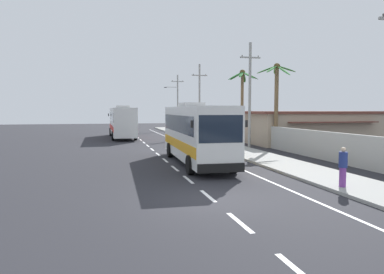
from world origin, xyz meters
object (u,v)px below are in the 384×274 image
(coach_bus_foreground, at_px, (196,132))
(utility_pole_far, at_px, (199,99))
(motorcycle_beside_bus, at_px, (191,141))
(pedestrian_near_kerb, at_px, (343,166))
(roadside_building, at_px, (311,127))
(palm_nearest, at_px, (276,93))
(palm_second, at_px, (242,91))
(utility_pole_mid, at_px, (250,94))
(utility_pole_distant, at_px, (177,100))
(coach_bus_far_lane, at_px, (122,121))

(coach_bus_foreground, height_order, utility_pole_far, utility_pole_far)
(motorcycle_beside_bus, distance_m, pedestrian_near_kerb, 17.71)
(coach_bus_foreground, bearing_deg, roadside_building, 35.60)
(palm_nearest, xyz_separation_m, palm_second, (-1.53, 4.25, 0.34))
(utility_pole_far, relative_size, palm_second, 1.28)
(utility_pole_mid, height_order, utility_pole_distant, utility_pole_distant)
(coach_bus_foreground, height_order, utility_pole_distant, utility_pole_distant)
(coach_bus_far_lane, bearing_deg, pedestrian_near_kerb, -76.11)
(palm_nearest, bearing_deg, pedestrian_near_kerb, -107.32)
(motorcycle_beside_bus, bearing_deg, utility_pole_far, 72.33)
(utility_pole_far, height_order, palm_second, utility_pole_far)
(pedestrian_near_kerb, bearing_deg, palm_second, -51.38)
(palm_second, bearing_deg, utility_pole_mid, -100.77)
(palm_second, distance_m, roadside_building, 8.22)
(coach_bus_foreground, distance_m, pedestrian_near_kerb, 9.88)
(motorcycle_beside_bus, distance_m, utility_pole_distant, 32.25)
(pedestrian_near_kerb, bearing_deg, palm_nearest, -59.05)
(utility_pole_mid, relative_size, utility_pole_distant, 0.97)
(utility_pole_distant, height_order, roadside_building, utility_pole_distant)
(utility_pole_far, relative_size, roadside_building, 0.69)
(utility_pole_far, xyz_separation_m, roadside_building, (8.33, -13.26, -3.26))
(coach_bus_foreground, relative_size, pedestrian_near_kerb, 6.61)
(motorcycle_beside_bus, relative_size, roadside_building, 0.14)
(motorcycle_beside_bus, height_order, palm_nearest, palm_nearest)
(coach_bus_foreground, relative_size, palm_second, 1.52)
(utility_pole_mid, bearing_deg, utility_pole_distant, 90.15)
(palm_nearest, xyz_separation_m, roadside_building, (5.83, 3.75, -3.29))
(coach_bus_far_lane, xyz_separation_m, motorcycle_beside_bus, (5.34, -13.90, -1.39))
(utility_pole_mid, bearing_deg, coach_bus_far_lane, 125.49)
(utility_pole_mid, xyz_separation_m, roadside_building, (8.02, 2.94, -3.18))
(coach_bus_foreground, bearing_deg, utility_pole_mid, 48.20)
(roadside_building, bearing_deg, palm_nearest, -147.24)
(pedestrian_near_kerb, bearing_deg, roadside_building, -70.53)
(utility_pole_far, bearing_deg, utility_pole_mid, -88.89)
(palm_second, xyz_separation_m, roadside_building, (7.36, -0.50, -3.63))
(coach_bus_foreground, relative_size, palm_nearest, 1.49)
(utility_pole_far, xyz_separation_m, palm_second, (0.97, -12.76, 0.36))
(coach_bus_far_lane, bearing_deg, utility_pole_distant, 59.33)
(pedestrian_near_kerb, bearing_deg, coach_bus_far_lane, -27.84)
(coach_bus_foreground, xyz_separation_m, utility_pole_far, (6.63, 23.97, 2.90))
(palm_nearest, bearing_deg, utility_pole_mid, 159.65)
(utility_pole_mid, xyz_separation_m, utility_pole_far, (-0.31, 16.20, 0.08))
(coach_bus_foreground, bearing_deg, utility_pole_far, 74.54)
(palm_second, height_order, roadside_building, palm_second)
(pedestrian_near_kerb, relative_size, utility_pole_distant, 0.18)
(utility_pole_mid, relative_size, roadside_building, 0.68)
(utility_pole_mid, bearing_deg, motorcycle_beside_bus, 170.42)
(coach_bus_far_lane, relative_size, palm_second, 1.68)
(coach_bus_far_lane, relative_size, palm_nearest, 1.65)
(motorcycle_beside_bus, height_order, palm_second, palm_second)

